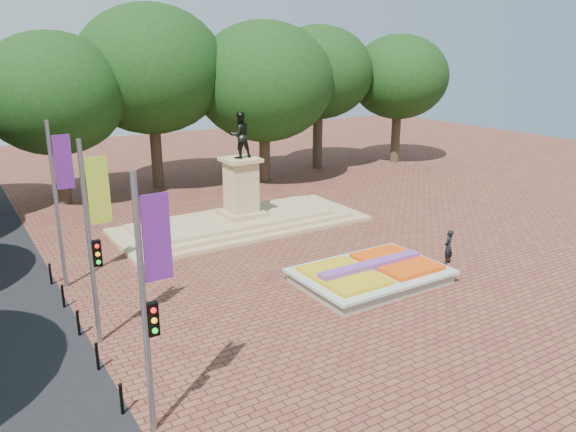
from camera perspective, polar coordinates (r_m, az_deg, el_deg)
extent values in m
plane|color=brown|center=(25.47, 3.71, -5.66)|extent=(90.00, 90.00, 0.00)
cube|color=gray|center=(24.52, 8.37, -6.17)|extent=(6.00, 4.00, 0.45)
cube|color=beige|center=(24.41, 8.40, -5.57)|extent=(6.30, 4.30, 0.12)
cube|color=#FD600E|center=(25.27, 10.93, -4.59)|extent=(2.60, 3.40, 0.22)
cube|color=gold|center=(23.51, 5.70, -6.05)|extent=(2.60, 3.40, 0.18)
cube|color=#5F3694|center=(24.33, 8.42, -5.09)|extent=(5.20, 0.55, 0.38)
cube|color=tan|center=(31.87, -4.70, -0.82)|extent=(14.00, 6.00, 0.20)
cube|color=tan|center=(31.81, -4.70, -0.48)|extent=(12.00, 5.00, 0.20)
cube|color=tan|center=(31.75, -4.71, -0.14)|extent=(10.00, 4.00, 0.20)
cube|color=tan|center=(31.68, -4.72, 0.30)|extent=(2.20, 2.20, 0.30)
cube|color=tan|center=(31.27, -4.79, 3.02)|extent=(1.50, 1.50, 2.80)
cube|color=tan|center=(30.95, -4.86, 5.72)|extent=(1.90, 1.90, 0.20)
imported|color=black|center=(30.72, -4.92, 8.19)|extent=(1.22, 0.95, 2.50)
cylinder|color=#32261B|center=(38.28, -22.63, 3.87)|extent=(0.80, 0.80, 4.00)
ellipsoid|color=black|center=(37.62, -23.44, 10.84)|extent=(8.80, 8.80, 7.48)
cylinder|color=#32261B|center=(39.96, -12.73, 5.25)|extent=(0.80, 0.80, 4.00)
ellipsoid|color=black|center=(39.32, -13.17, 11.96)|extent=(8.80, 8.80, 7.48)
cylinder|color=#32261B|center=(42.73, -3.83, 6.36)|extent=(0.80, 0.80, 4.00)
ellipsoid|color=black|center=(42.13, -3.95, 12.64)|extent=(8.80, 8.80, 7.48)
cylinder|color=#32261B|center=(46.40, 3.86, 7.19)|extent=(0.80, 0.80, 4.00)
ellipsoid|color=black|center=(45.85, 3.97, 12.98)|extent=(8.80, 8.80, 7.48)
cylinder|color=#32261B|center=(50.77, 10.34, 7.79)|extent=(0.80, 0.80, 4.00)
ellipsoid|color=black|center=(50.27, 10.62, 13.07)|extent=(8.80, 8.80, 7.48)
cylinder|color=slate|center=(14.46, -14.41, -9.23)|extent=(0.16, 0.16, 7.00)
cube|color=#591C74|center=(13.91, -13.18, -2.17)|extent=(0.70, 0.04, 2.20)
cylinder|color=slate|center=(19.42, -19.49, -2.87)|extent=(0.16, 0.16, 7.00)
cube|color=#A3BA25|center=(19.02, -18.70, 2.47)|extent=(0.70, 0.04, 2.20)
cylinder|color=slate|center=(24.61, -22.44, 0.87)|extent=(0.16, 0.16, 7.00)
cube|color=#591C74|center=(24.30, -21.86, 5.12)|extent=(0.70, 0.04, 2.20)
cube|color=black|center=(14.64, -13.57, -10.13)|extent=(0.28, 0.18, 0.90)
cube|color=black|center=(19.56, -18.84, -3.60)|extent=(0.28, 0.18, 0.90)
cylinder|color=black|center=(16.78, -16.55, -17.50)|extent=(0.10, 0.10, 0.90)
sphere|color=black|center=(16.53, -16.69, -16.14)|extent=(0.12, 0.12, 0.12)
cylinder|color=black|center=(18.96, -18.80, -13.45)|extent=(0.10, 0.10, 0.90)
sphere|color=black|center=(18.73, -18.93, -12.20)|extent=(0.12, 0.12, 0.12)
cylinder|color=black|center=(21.23, -20.52, -10.24)|extent=(0.10, 0.10, 0.90)
sphere|color=black|center=(21.03, -20.65, -9.09)|extent=(0.12, 0.12, 0.12)
cylinder|color=black|center=(23.56, -21.88, -7.65)|extent=(0.10, 0.10, 0.90)
sphere|color=black|center=(23.38, -22.00, -6.60)|extent=(0.12, 0.12, 0.12)
cylinder|color=black|center=(25.95, -22.97, -5.53)|extent=(0.10, 0.10, 0.90)
sphere|color=black|center=(25.79, -23.09, -4.56)|extent=(0.12, 0.12, 0.12)
imported|color=black|center=(27.12, 15.97, -3.02)|extent=(0.70, 0.59, 1.65)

